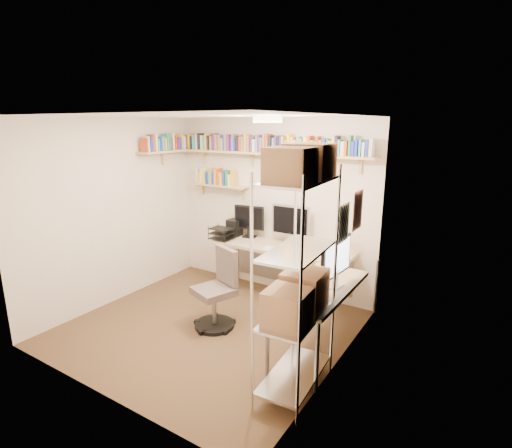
{
  "coord_description": "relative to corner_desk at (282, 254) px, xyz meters",
  "views": [
    {
      "loc": [
        2.84,
        -3.44,
        2.43
      ],
      "look_at": [
        0.34,
        0.55,
        1.23
      ],
      "focal_mm": 28.0,
      "sensor_mm": 36.0,
      "label": 1
    }
  ],
  "objects": [
    {
      "name": "corner_desk",
      "position": [
        0.0,
        0.0,
        0.0
      ],
      "size": [
        2.37,
        2.01,
        1.34
      ],
      "color": "tan",
      "rests_on": "ground"
    },
    {
      "name": "office_chair",
      "position": [
        -0.42,
        -0.85,
        -0.35
      ],
      "size": [
        0.55,
        0.56,
        0.97
      ],
      "rotation": [
        0.0,
        0.0,
        -0.36
      ],
      "color": "black",
      "rests_on": "ground"
    },
    {
      "name": "ground",
      "position": [
        -0.49,
        -0.96,
        -0.76
      ],
      "size": [
        3.2,
        3.2,
        0.0
      ],
      "primitive_type": "plane",
      "color": "#42281C",
      "rests_on": "ground"
    },
    {
      "name": "room_shell",
      "position": [
        -0.49,
        -0.95,
        0.79
      ],
      "size": [
        3.24,
        3.04,
        2.52
      ],
      "color": "beige",
      "rests_on": "ground"
    },
    {
      "name": "wire_rack",
      "position": [
        0.92,
        -1.43,
        0.64
      ],
      "size": [
        0.5,
        0.93,
        2.26
      ],
      "rotation": [
        0.0,
        0.0,
        0.07
      ],
      "color": "silver",
      "rests_on": "ground"
    },
    {
      "name": "wall_shelves",
      "position": [
        -0.91,
        0.34,
        1.26
      ],
      "size": [
        3.12,
        1.09,
        0.8
      ],
      "color": "tan",
      "rests_on": "ground"
    }
  ]
}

